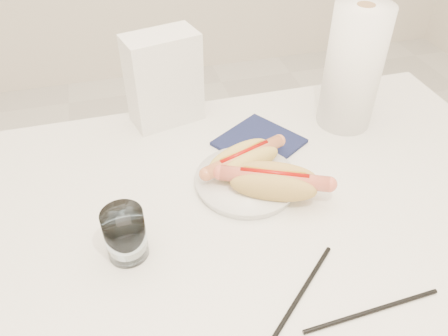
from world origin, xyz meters
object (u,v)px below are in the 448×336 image
object	(u,v)px
hotdog_left	(244,160)
paper_towel_roll	(353,68)
table	(240,241)
plate	(246,182)
napkin_box	(164,79)
water_glass	(125,234)
hotdog_right	(274,182)

from	to	relation	value
hotdog_left	paper_towel_roll	size ratio (longest dim) A/B	0.65
table	plate	size ratio (longest dim) A/B	6.34
napkin_box	paper_towel_roll	distance (m)	0.41
water_glass	napkin_box	distance (m)	0.40
table	plate	xyz separation A→B (m)	(0.04, 0.08, 0.07)
table	napkin_box	xyz separation A→B (m)	(-0.07, 0.35, 0.16)
hotdog_right	napkin_box	bearing A→B (deg)	139.29
plate	water_glass	world-z (taller)	water_glass
hotdog_left	paper_towel_roll	bearing A→B (deg)	3.30
hotdog_right	paper_towel_roll	bearing A→B (deg)	63.70
hotdog_left	paper_towel_roll	xyz separation A→B (m)	(0.28, 0.12, 0.10)
water_glass	plate	bearing A→B (deg)	24.39
table	napkin_box	size ratio (longest dim) A/B	5.87
hotdog_left	water_glass	size ratio (longest dim) A/B	1.90
hotdog_right	plate	bearing A→B (deg)	151.76
water_glass	table	bearing A→B (deg)	6.82
table	hotdog_right	bearing A→B (deg)	26.23
paper_towel_roll	table	bearing A→B (deg)	-143.75
hotdog_right	napkin_box	size ratio (longest dim) A/B	0.92
table	paper_towel_roll	distance (m)	0.44
table	water_glass	xyz separation A→B (m)	(-0.20, -0.02, 0.11)
hotdog_left	napkin_box	xyz separation A→B (m)	(-0.11, 0.24, 0.06)
plate	hotdog_left	bearing A→B (deg)	82.74
hotdog_left	napkin_box	distance (m)	0.27
hotdog_left	hotdog_right	world-z (taller)	hotdog_right
hotdog_left	hotdog_right	size ratio (longest dim) A/B	0.92
water_glass	paper_towel_roll	xyz separation A→B (m)	(0.52, 0.26, 0.09)
plate	water_glass	size ratio (longest dim) A/B	2.06
hotdog_right	napkin_box	distance (m)	0.35
table	napkin_box	world-z (taller)	napkin_box
water_glass	paper_towel_roll	size ratio (longest dim) A/B	0.34
hotdog_left	hotdog_right	bearing A→B (deg)	-87.58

